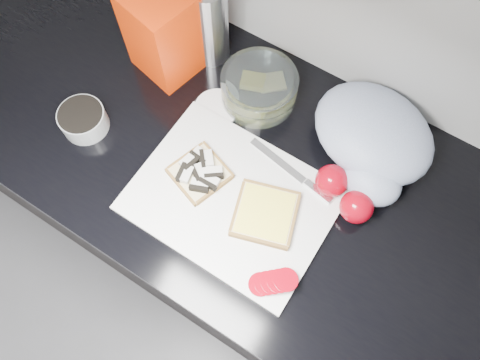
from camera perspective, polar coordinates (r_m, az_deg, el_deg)
name	(u,v)px	position (r m, az deg, el deg)	size (l,w,h in m)	color
base_cabinet	(231,219)	(1.45, -1.09, -4.80)	(3.50, 0.60, 0.86)	black
countertop	(228,155)	(1.03, -1.53, 3.04)	(3.50, 0.64, 0.04)	black
cutting_board	(232,200)	(0.96, -0.96, -2.41)	(0.40, 0.30, 0.01)	silver
bread_left	(200,172)	(0.97, -4.89, 0.94)	(0.14, 0.14, 0.03)	beige
bread_right	(265,214)	(0.94, 3.08, -4.17)	(0.16, 0.16, 0.02)	beige
tomato_slices	(273,282)	(0.90, 4.05, -12.31)	(0.09, 0.09, 0.02)	#960311
knife	(301,178)	(0.98, 7.40, 0.24)	(0.21, 0.05, 0.01)	silver
seed_tub	(83,119)	(1.07, -18.59, 7.04)	(0.10, 0.10, 0.05)	#979C9C
tub_lid	(217,108)	(1.07, -2.86, 8.75)	(0.10, 0.10, 0.01)	white
glass_bowl	(259,88)	(1.06, 2.34, 11.15)	(0.17, 0.17, 0.07)	silver
bread_bag	(163,32)	(1.07, -9.33, 17.32)	(0.13, 0.12, 0.21)	#FF2004
steel_canister	(209,23)	(1.08, -3.78, 18.58)	(0.09, 0.09, 0.20)	#BABABF
grocery_bag	(373,139)	(1.00, 15.92, 4.82)	(0.31, 0.29, 0.12)	#A6B0CC
whole_tomatoes	(344,194)	(0.96, 12.55, -1.65)	(0.14, 0.09, 0.07)	#960311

